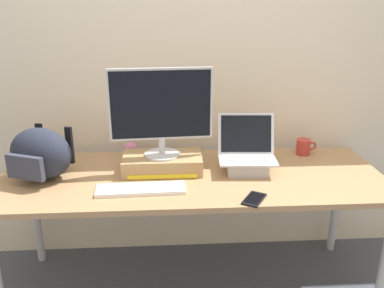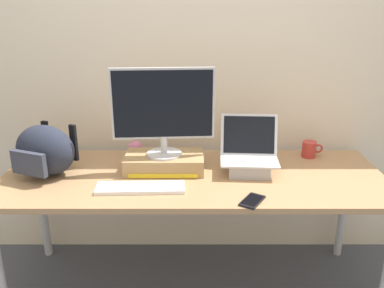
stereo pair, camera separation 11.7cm
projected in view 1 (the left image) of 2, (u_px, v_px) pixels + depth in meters
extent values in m
plane|color=#474C56|center=(192.00, 285.00, 2.47)|extent=(20.00, 20.00, 0.00)
cube|color=beige|center=(187.00, 59.00, 2.48)|extent=(7.00, 0.10, 2.60)
cube|color=#A87F56|center=(192.00, 177.00, 2.22)|extent=(2.10, 0.76, 0.03)
cylinder|color=#B2B2B7|center=(36.00, 213.00, 2.59)|extent=(0.05, 0.05, 0.71)
cylinder|color=#B2B2B7|center=(336.00, 204.00, 2.71)|extent=(0.05, 0.05, 0.71)
cube|color=#A88456|center=(162.00, 163.00, 2.26)|extent=(0.44, 0.24, 0.09)
cube|color=yellow|center=(162.00, 177.00, 2.16)|extent=(0.37, 0.00, 0.02)
cylinder|color=silver|center=(162.00, 154.00, 2.24)|extent=(0.20, 0.20, 0.01)
cylinder|color=silver|center=(162.00, 145.00, 2.22)|extent=(0.04, 0.04, 0.10)
cube|color=silver|center=(161.00, 104.00, 2.14)|extent=(0.55, 0.05, 0.39)
cube|color=black|center=(161.00, 105.00, 2.13)|extent=(0.53, 0.04, 0.36)
cube|color=#ADADB2|center=(247.00, 165.00, 2.25)|extent=(0.23, 0.21, 0.07)
cube|color=silver|center=(247.00, 158.00, 2.24)|extent=(0.33, 0.25, 0.01)
cube|color=#B7B7BC|center=(247.00, 156.00, 2.25)|extent=(0.28, 0.15, 0.00)
cube|color=silver|center=(246.00, 134.00, 2.28)|extent=(0.32, 0.10, 0.22)
cube|color=black|center=(246.00, 134.00, 2.27)|extent=(0.29, 0.08, 0.20)
cube|color=white|center=(141.00, 189.00, 2.03)|extent=(0.45, 0.14, 0.02)
cube|color=silver|center=(141.00, 187.00, 2.02)|extent=(0.42, 0.12, 0.00)
ellipsoid|color=#232838|center=(41.00, 154.00, 2.14)|extent=(0.40, 0.34, 0.28)
cube|color=#333847|center=(25.00, 167.00, 2.03)|extent=(0.20, 0.10, 0.13)
cube|color=black|center=(41.00, 142.00, 2.27)|extent=(0.04, 0.03, 0.21)
cube|color=black|center=(70.00, 145.00, 2.22)|extent=(0.04, 0.03, 0.21)
cylinder|color=#B2332D|center=(303.00, 147.00, 2.50)|extent=(0.08, 0.08, 0.10)
torus|color=#B2332D|center=(312.00, 146.00, 2.50)|extent=(0.06, 0.01, 0.06)
cube|color=black|center=(254.00, 199.00, 1.94)|extent=(0.14, 0.17, 0.01)
cube|color=black|center=(254.00, 198.00, 1.94)|extent=(0.12, 0.14, 0.00)
sphere|color=#CC7099|center=(131.00, 149.00, 2.47)|extent=(0.09, 0.09, 0.09)
sphere|color=black|center=(127.00, 150.00, 2.43)|extent=(0.01, 0.01, 0.01)
sphere|color=black|center=(132.00, 150.00, 2.43)|extent=(0.01, 0.01, 0.01)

